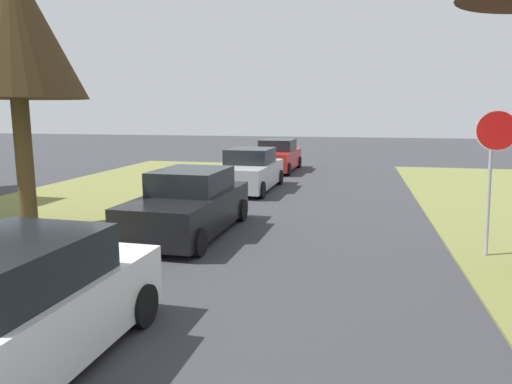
# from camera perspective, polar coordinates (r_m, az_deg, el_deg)

# --- Properties ---
(stop_sign_far) EXTENTS (0.81, 0.42, 2.96)m
(stop_sign_far) POSITION_cam_1_polar(r_m,az_deg,el_deg) (10.48, 27.01, 4.41)
(stop_sign_far) COLOR #9EA0A5
(stop_sign_far) RESTS_ON grass_verge_right
(street_tree_left_mid_b) EXTENTS (3.11, 3.11, 6.46)m
(street_tree_left_mid_b) POSITION_cam_1_polar(r_m,az_deg,el_deg) (12.52, -27.42, 17.26)
(street_tree_left_mid_b) COLOR #503F25
(street_tree_left_mid_b) RESTS_ON grass_verge_left
(parked_sedan_black) EXTENTS (2.06, 4.45, 1.57)m
(parked_sedan_black) POSITION_cam_1_polar(r_m,az_deg,el_deg) (11.57, -8.11, -1.53)
(parked_sedan_black) COLOR black
(parked_sedan_black) RESTS_ON ground
(parked_sedan_silver) EXTENTS (2.06, 4.45, 1.57)m
(parked_sedan_silver) POSITION_cam_1_polar(r_m,az_deg,el_deg) (17.94, -0.81, 2.57)
(parked_sedan_silver) COLOR #BCBCC1
(parked_sedan_silver) RESTS_ON ground
(parked_sedan_red) EXTENTS (2.06, 4.45, 1.57)m
(parked_sedan_red) POSITION_cam_1_polar(r_m,az_deg,el_deg) (23.77, 2.58, 4.33)
(parked_sedan_red) COLOR red
(parked_sedan_red) RESTS_ON ground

